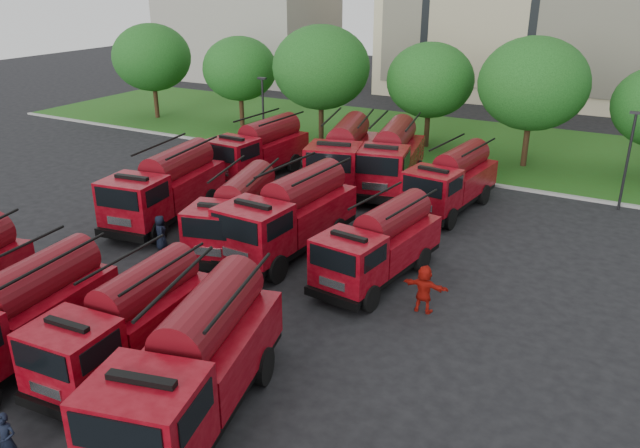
# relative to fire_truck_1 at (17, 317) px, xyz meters

# --- Properties ---
(ground) EXTENTS (140.00, 140.00, 0.00)m
(ground) POSITION_rel_fire_truck_1_xyz_m (3.08, 6.70, -1.59)
(ground) COLOR black
(ground) RESTS_ON ground
(lawn) EXTENTS (70.00, 16.00, 0.12)m
(lawn) POSITION_rel_fire_truck_1_xyz_m (3.08, 32.70, -1.53)
(lawn) COLOR #274F15
(lawn) RESTS_ON ground
(curb) EXTENTS (70.00, 0.30, 0.14)m
(curb) POSITION_rel_fire_truck_1_xyz_m (3.08, 24.60, -1.52)
(curb) COLOR gray
(curb) RESTS_ON ground
(side_building) EXTENTS (18.00, 12.00, 10.00)m
(side_building) POSITION_rel_fire_truck_1_xyz_m (-26.92, 50.70, 3.41)
(side_building) COLOR gray
(side_building) RESTS_ON ground
(tree_0) EXTENTS (6.30, 6.30, 7.70)m
(tree_0) POSITION_rel_fire_truck_1_xyz_m (-20.92, 28.70, 3.43)
(tree_0) COLOR #382314
(tree_0) RESTS_ON ground
(tree_1) EXTENTS (5.71, 5.71, 6.98)m
(tree_1) POSITION_rel_fire_truck_1_xyz_m (-12.92, 29.70, 2.96)
(tree_1) COLOR #382314
(tree_1) RESTS_ON ground
(tree_2) EXTENTS (6.72, 6.72, 8.22)m
(tree_2) POSITION_rel_fire_truck_1_xyz_m (-4.92, 28.20, 3.76)
(tree_2) COLOR #382314
(tree_2) RESTS_ON ground
(tree_3) EXTENTS (5.88, 5.88, 7.19)m
(tree_3) POSITION_rel_fire_truck_1_xyz_m (2.08, 30.70, 3.09)
(tree_3) COLOR #382314
(tree_3) RESTS_ON ground
(tree_4) EXTENTS (6.55, 6.55, 8.01)m
(tree_4) POSITION_rel_fire_truck_1_xyz_m (9.08, 29.20, 3.63)
(tree_4) COLOR #382314
(tree_4) RESTS_ON ground
(lamp_post_0) EXTENTS (0.60, 0.25, 5.11)m
(lamp_post_0) POSITION_rel_fire_truck_1_xyz_m (-6.92, 23.90, 1.30)
(lamp_post_0) COLOR black
(lamp_post_0) RESTS_ON ground
(lamp_post_1) EXTENTS (0.60, 0.25, 5.11)m
(lamp_post_1) POSITION_rel_fire_truck_1_xyz_m (15.08, 23.90, 1.30)
(lamp_post_1) COLOR black
(lamp_post_1) RESTS_ON ground
(fire_truck_1) EXTENTS (3.21, 7.19, 3.16)m
(fire_truck_1) POSITION_rel_fire_truck_1_xyz_m (0.00, 0.00, 0.00)
(fire_truck_1) COLOR black
(fire_truck_1) RESTS_ON ground
(fire_truck_2) EXTENTS (2.77, 6.68, 2.97)m
(fire_truck_2) POSITION_rel_fire_truck_1_xyz_m (3.02, 1.55, -0.10)
(fire_truck_2) COLOR black
(fire_truck_2) RESTS_ON ground
(fire_truck_3) EXTENTS (4.32, 7.90, 3.42)m
(fire_truck_3) POSITION_rel_fire_truck_1_xyz_m (6.51, 0.57, 0.13)
(fire_truck_3) COLOR black
(fire_truck_3) RESTS_ON ground
(fire_truck_4) EXTENTS (3.64, 7.79, 3.41)m
(fire_truck_4) POSITION_rel_fire_truck_1_xyz_m (-4.29, 11.46, 0.12)
(fire_truck_4) COLOR black
(fire_truck_4) RESTS_ON ground
(fire_truck_5) EXTENTS (4.06, 7.28, 3.14)m
(fire_truck_5) POSITION_rel_fire_truck_1_xyz_m (0.63, 10.63, -0.01)
(fire_truck_5) COLOR black
(fire_truck_5) RESTS_ON ground
(fire_truck_6) EXTENTS (3.09, 7.68, 3.44)m
(fire_truck_6) POSITION_rel_fire_truck_1_xyz_m (2.95, 11.20, 0.14)
(fire_truck_6) COLOR black
(fire_truck_6) RESTS_ON ground
(fire_truck_7) EXTENTS (3.07, 6.84, 3.01)m
(fire_truck_7) POSITION_rel_fire_truck_1_xyz_m (7.42, 10.64, -0.08)
(fire_truck_7) COLOR black
(fire_truck_7) RESTS_ON ground
(fire_truck_8) EXTENTS (2.98, 7.46, 3.34)m
(fire_truck_8) POSITION_rel_fire_truck_1_xyz_m (-4.35, 19.56, 0.09)
(fire_truck_8) COLOR black
(fire_truck_8) RESTS_ON ground
(fire_truck_9) EXTENTS (4.73, 8.40, 3.63)m
(fire_truck_9) POSITION_rel_fire_truck_1_xyz_m (0.84, 20.46, 0.23)
(fire_truck_9) COLOR black
(fire_truck_9) RESTS_ON ground
(fire_truck_10) EXTENTS (4.23, 8.23, 3.58)m
(fire_truck_10) POSITION_rel_fire_truck_1_xyz_m (3.34, 21.26, 0.21)
(fire_truck_10) COLOR black
(fire_truck_10) RESTS_ON ground
(fire_truck_11) EXTENTS (3.14, 7.13, 3.15)m
(fire_truck_11) POSITION_rel_fire_truck_1_xyz_m (7.41, 19.68, -0.01)
(fire_truck_11) COLOR black
(fire_truck_11) RESTS_ON ground
(firefighter_4) EXTENTS (0.91, 0.88, 1.56)m
(firefighter_4) POSITION_rel_fire_truck_1_xyz_m (-2.19, 8.66, -1.59)
(firefighter_4) COLOR black
(firefighter_4) RESTS_ON ground
(firefighter_5) EXTENTS (1.70, 0.76, 1.81)m
(firefighter_5) POSITION_rel_fire_truck_1_xyz_m (9.90, 9.06, -1.59)
(firefighter_5) COLOR #A2140C
(firefighter_5) RESTS_ON ground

